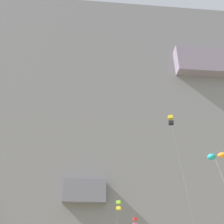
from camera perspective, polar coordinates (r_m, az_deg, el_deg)
The scene contains 5 objects.
cliff_face at distance 80.93m, azimuth -5.03°, elevation -3.04°, with size 180.00×28.71×78.15m.
kite_box_low_center at distance 47.81m, azimuth 12.20°, elevation -1.77°, with size 2.42×1.98×26.09m.
kite_windsock_low_right at distance 25.95m, azimuth 21.85°, elevation -8.45°, with size 2.95×3.38×12.43m.
kite_box_upper_left at distance 44.89m, azimuth 1.39°, elevation -18.95°, with size 3.12×3.45×12.39m.
kite_box_front_field at distance 44.15m, azimuth 4.90°, elevation -21.95°, with size 2.79×2.58×9.83m.
Camera 1 is at (0.46, -5.07, 3.91)m, focal length 43.72 mm.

